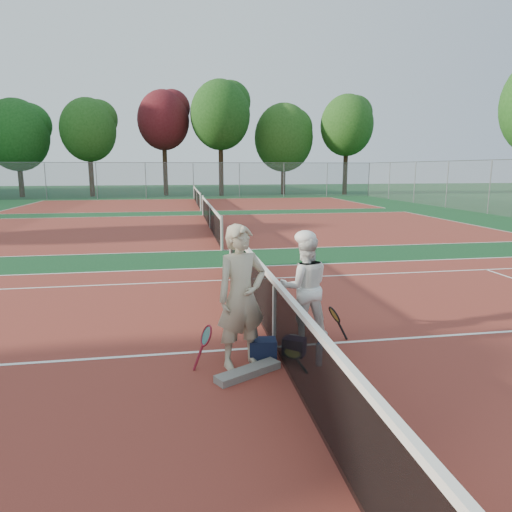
% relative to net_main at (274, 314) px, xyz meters
% --- Properties ---
extents(ground, '(130.00, 130.00, 0.00)m').
position_rel_net_main_xyz_m(ground, '(0.00, 0.00, -0.51)').
color(ground, '#103B1C').
rests_on(ground, ground).
extents(court_main, '(23.77, 10.97, 0.01)m').
position_rel_net_main_xyz_m(court_main, '(0.00, 0.00, -0.51)').
color(court_main, maroon).
rests_on(court_main, ground).
extents(court_far_a, '(23.77, 10.97, 0.01)m').
position_rel_net_main_xyz_m(court_far_a, '(0.00, 13.50, -0.51)').
color(court_far_a, maroon).
rests_on(court_far_a, ground).
extents(court_far_b, '(23.77, 10.97, 0.01)m').
position_rel_net_main_xyz_m(court_far_b, '(0.00, 27.00, -0.51)').
color(court_far_b, maroon).
rests_on(court_far_b, ground).
extents(net_main, '(0.10, 10.98, 1.02)m').
position_rel_net_main_xyz_m(net_main, '(0.00, 0.00, 0.00)').
color(net_main, black).
rests_on(net_main, ground).
extents(net_far_a, '(0.10, 10.98, 1.02)m').
position_rel_net_main_xyz_m(net_far_a, '(0.00, 13.50, 0.00)').
color(net_far_a, black).
rests_on(net_far_a, ground).
extents(net_far_b, '(0.10, 10.98, 1.02)m').
position_rel_net_main_xyz_m(net_far_b, '(0.00, 27.00, 0.00)').
color(net_far_b, black).
rests_on(net_far_b, ground).
extents(fence_back, '(32.00, 0.06, 3.00)m').
position_rel_net_main_xyz_m(fence_back, '(0.00, 34.00, 0.99)').
color(fence_back, slate).
rests_on(fence_back, ground).
extents(player_a, '(0.79, 0.64, 1.87)m').
position_rel_net_main_xyz_m(player_a, '(-0.55, -0.52, 0.43)').
color(player_a, '#C1B496').
rests_on(player_a, ground).
extents(player_b, '(0.81, 0.64, 1.60)m').
position_rel_net_main_xyz_m(player_b, '(0.52, 0.31, 0.29)').
color(player_b, white).
rests_on(player_b, ground).
extents(racket_red, '(0.33, 0.34, 0.56)m').
position_rel_net_main_xyz_m(racket_red, '(-1.01, -0.53, -0.23)').
color(racket_red, maroon).
rests_on(racket_red, ground).
extents(racket_black_held, '(0.35, 0.32, 0.54)m').
position_rel_net_main_xyz_m(racket_black_held, '(0.93, 0.07, -0.24)').
color(racket_black_held, black).
rests_on(racket_black_held, ground).
extents(racket_spare, '(0.37, 0.63, 0.13)m').
position_rel_net_main_xyz_m(racket_spare, '(0.15, -0.47, -0.45)').
color(racket_spare, black).
rests_on(racket_spare, ground).
extents(sports_bag_navy, '(0.39, 0.28, 0.29)m').
position_rel_net_main_xyz_m(sports_bag_navy, '(-0.24, -0.39, -0.37)').
color(sports_bag_navy, black).
rests_on(sports_bag_navy, ground).
extents(sports_bag_purple, '(0.36, 0.33, 0.24)m').
position_rel_net_main_xyz_m(sports_bag_purple, '(0.22, -0.31, -0.39)').
color(sports_bag_purple, black).
rests_on(sports_bag_purple, ground).
extents(net_cover_canvas, '(0.89, 0.62, 0.10)m').
position_rel_net_main_xyz_m(net_cover_canvas, '(-0.51, -0.85, -0.46)').
color(net_cover_canvas, slate).
rests_on(net_cover_canvas, ground).
extents(water_bottle, '(0.09, 0.09, 0.30)m').
position_rel_net_main_xyz_m(water_bottle, '(0.46, -0.70, -0.36)').
color(water_bottle, '#ABC1D9').
rests_on(water_bottle, ground).
extents(tree_back_0, '(5.46, 5.46, 8.52)m').
position_rel_net_main_xyz_m(tree_back_0, '(-15.14, 38.03, 4.86)').
color(tree_back_0, '#382314').
rests_on(tree_back_0, ground).
extents(tree_back_1, '(4.85, 4.85, 8.66)m').
position_rel_net_main_xyz_m(tree_back_1, '(-9.02, 37.63, 5.34)').
color(tree_back_1, '#382314').
rests_on(tree_back_1, ground).
extents(tree_back_maroon, '(4.73, 4.73, 9.59)m').
position_rel_net_main_xyz_m(tree_back_maroon, '(-2.45, 38.25, 6.32)').
color(tree_back_maroon, '#382314').
rests_on(tree_back_maroon, ground).
extents(tree_back_3, '(5.44, 5.44, 10.39)m').
position_rel_net_main_xyz_m(tree_back_3, '(2.67, 36.82, 6.73)').
color(tree_back_3, '#382314').
rests_on(tree_back_3, ground).
extents(tree_back_4, '(5.64, 5.64, 8.65)m').
position_rel_net_main_xyz_m(tree_back_4, '(8.87, 38.06, 4.89)').
color(tree_back_4, '#382314').
rests_on(tree_back_4, ground).
extents(tree_back_5, '(5.01, 5.01, 9.41)m').
position_rel_net_main_xyz_m(tree_back_5, '(14.71, 36.71, 5.99)').
color(tree_back_5, '#382314').
rests_on(tree_back_5, ground).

